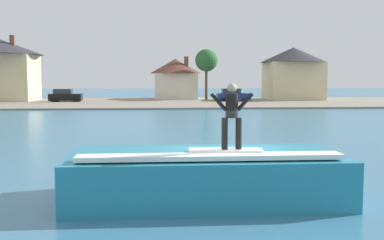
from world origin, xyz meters
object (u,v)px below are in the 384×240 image
surfer (232,113)px  surfboard (226,150)px  car_far_shore (233,95)px  house_gabled_white (293,71)px  wave_crest (206,175)px  tree_tall_bare (206,61)px  car_near_shore (65,96)px  house_small_cottage (176,77)px

surfer → surfboard: bearing=165.4°
surfboard → car_far_shore: size_ratio=0.43×
house_gabled_white → surfboard: bearing=-108.1°
wave_crest → house_gabled_white: size_ratio=0.78×
wave_crest → house_gabled_white: 56.68m
house_gabled_white → tree_tall_bare: (-12.55, 0.18, 1.42)m
house_gabled_white → tree_tall_bare: size_ratio=1.29×
house_gabled_white → tree_tall_bare: bearing=179.2°
wave_crest → surfboard: bearing=-55.5°
surfboard → surfer: size_ratio=1.14×
surfboard → car_near_shore: car_near_shore is taller
tree_tall_bare → surfer: bearing=-95.3°
wave_crest → surfboard: surfboard is taller
car_near_shore → tree_tall_bare: (19.02, 4.25, 4.75)m
surfer → tree_tall_bare: size_ratio=0.23×
surfer → tree_tall_bare: (5.06, 54.43, 3.25)m
surfboard → house_small_cottage: house_small_cottage is taller
surfer → car_far_shore: size_ratio=0.38×
surfer → house_small_cottage: house_small_cottage is taller
surfboard → house_gabled_white: size_ratio=0.20×
car_near_shore → house_gabled_white: (31.57, 4.07, 3.34)m
house_small_cottage → tree_tall_bare: (4.24, -3.55, 2.30)m
house_gabled_white → house_small_cottage: house_gabled_white is taller
surfboard → car_near_shore: size_ratio=0.46×
tree_tall_bare → house_small_cottage: bearing=140.1°
house_gabled_white → car_far_shore: bearing=-158.4°
surfboard → house_gabled_white: (17.76, 54.21, 2.81)m
car_far_shore → house_gabled_white: bearing=21.6°
car_near_shore → surfer: bearing=-74.5°
car_far_shore → house_gabled_white: house_gabled_white is taller
wave_crest → car_far_shore: bearing=79.9°
wave_crest → car_far_shore: 50.63m
wave_crest → house_gabled_white: house_gabled_white is taller
surfboard → house_gabled_white: house_gabled_white is taller
surfer → car_near_shore: 52.10m
surfer → wave_crest: bearing=130.8°
wave_crest → house_small_cottage: size_ratio=0.96×
surfer → car_far_shore: bearing=80.7°
surfboard → car_near_shore: (-13.81, 50.14, -0.52)m
house_small_cottage → house_gabled_white: bearing=-12.5°
wave_crest → car_near_shore: size_ratio=1.77×
car_near_shore → house_small_cottage: bearing=27.8°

